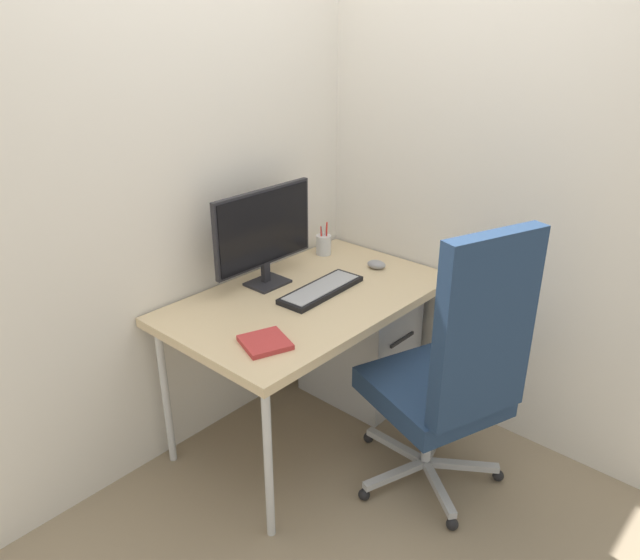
{
  "coord_description": "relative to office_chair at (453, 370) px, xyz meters",
  "views": [
    {
      "loc": [
        -1.75,
        -1.63,
        1.87
      ],
      "look_at": [
        -0.01,
        -0.08,
        0.83
      ],
      "focal_mm": 33.62,
      "sensor_mm": 36.0,
      "label": 1
    }
  ],
  "objects": [
    {
      "name": "ground_plane",
      "position": [
        -0.07,
        0.7,
        -0.6
      ],
      "size": [
        8.0,
        8.0,
        0.0
      ],
      "primitive_type": "plane",
      "color": "gray"
    },
    {
      "name": "office_chair",
      "position": [
        0.0,
        0.0,
        0.0
      ],
      "size": [
        0.65,
        0.68,
        1.21
      ],
      "color": "black",
      "rests_on": "ground_plane"
    },
    {
      "name": "desk",
      "position": [
        -0.07,
        0.7,
        0.08
      ],
      "size": [
        1.27,
        0.76,
        0.73
      ],
      "color": "#D1B78C",
      "rests_on": "ground_plane"
    },
    {
      "name": "notebook",
      "position": [
        -0.5,
        0.52,
        0.14
      ],
      "size": [
        0.22,
        0.22,
        0.02
      ],
      "primitive_type": "cube",
      "rotation": [
        0.0,
        0.0,
        -0.36
      ],
      "color": "#B23333",
      "rests_on": "desk"
    },
    {
      "name": "wall_side_right",
      "position": [
        0.59,
        0.46,
        0.8
      ],
      "size": [
        0.04,
        2.4,
        2.8
      ],
      "primitive_type": "cube",
      "color": "silver",
      "rests_on": "ground_plane"
    },
    {
      "name": "monitor",
      "position": [
        -0.11,
        0.93,
        0.38
      ],
      "size": [
        0.55,
        0.14,
        0.45
      ],
      "color": "black",
      "rests_on": "desk"
    },
    {
      "name": "filing_cabinet",
      "position": [
        0.34,
        0.73,
        -0.3
      ],
      "size": [
        0.37,
        0.53,
        0.6
      ],
      "color": "#B2B5BA",
      "rests_on": "ground_plane"
    },
    {
      "name": "pen_holder",
      "position": [
        0.34,
        0.98,
        0.18
      ],
      "size": [
        0.08,
        0.08,
        0.18
      ],
      "color": "silver",
      "rests_on": "desk"
    },
    {
      "name": "keyboard",
      "position": [
        -0.01,
        0.68,
        0.14
      ],
      "size": [
        0.45,
        0.17,
        0.03
      ],
      "color": "black",
      "rests_on": "desk"
    },
    {
      "name": "wall_back",
      "position": [
        -0.07,
        1.11,
        0.8
      ],
      "size": [
        2.9,
        0.04,
        2.8
      ],
      "primitive_type": "cube",
      "color": "silver",
      "rests_on": "ground_plane"
    },
    {
      "name": "mouse",
      "position": [
        0.37,
        0.66,
        0.15
      ],
      "size": [
        0.08,
        0.11,
        0.04
      ],
      "primitive_type": "ellipsoid",
      "rotation": [
        0.0,
        0.0,
        0.26
      ],
      "color": "gray",
      "rests_on": "desk"
    }
  ]
}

